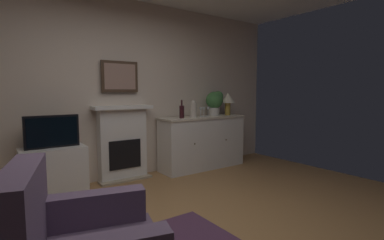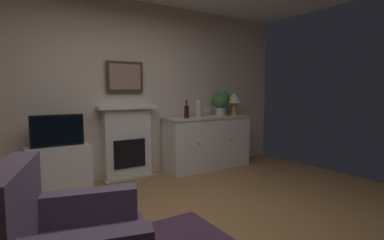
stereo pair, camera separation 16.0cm
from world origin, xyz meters
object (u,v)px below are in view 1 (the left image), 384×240
(framed_picture, at_px, (120,77))
(table_lamp, at_px, (228,99))
(fireplace_unit, at_px, (123,143))
(tv_set, at_px, (52,132))
(tv_cabinet, at_px, (54,172))
(wine_glass_center, at_px, (204,109))
(potted_plant_small, at_px, (215,101))
(wine_bottle, at_px, (182,111))
(vase_decorative, at_px, (193,109))
(wine_glass_right, at_px, (208,109))
(sideboard_cabinet, at_px, (202,142))
(wine_glass_left, at_px, (201,110))

(framed_picture, height_order, table_lamp, framed_picture)
(fireplace_unit, xyz_separation_m, table_lamp, (1.93, -0.18, 0.61))
(table_lamp, relative_size, tv_set, 0.65)
(tv_cabinet, relative_size, tv_set, 1.21)
(wine_glass_center, height_order, potted_plant_small, potted_plant_small)
(fireplace_unit, relative_size, wine_bottle, 3.79)
(table_lamp, relative_size, potted_plant_small, 0.93)
(fireplace_unit, bearing_deg, tv_cabinet, -170.55)
(tv_set, bearing_deg, table_lamp, 0.16)
(fireplace_unit, distance_m, vase_decorative, 1.24)
(tv_cabinet, bearing_deg, wine_glass_center, -0.19)
(wine_glass_center, bearing_deg, wine_glass_right, 10.35)
(sideboard_cabinet, relative_size, table_lamp, 3.85)
(sideboard_cabinet, xyz_separation_m, vase_decorative, (-0.23, -0.05, 0.58))
(table_lamp, distance_m, potted_plant_small, 0.27)
(framed_picture, bearing_deg, potted_plant_small, -6.07)
(framed_picture, bearing_deg, sideboard_cabinet, -9.33)
(wine_bottle, xyz_separation_m, potted_plant_small, (0.76, 0.09, 0.15))
(wine_glass_right, xyz_separation_m, tv_cabinet, (-2.47, -0.01, -0.70))
(framed_picture, relative_size, tv_cabinet, 0.73)
(wine_glass_left, distance_m, wine_glass_center, 0.12)
(tv_set, bearing_deg, wine_glass_right, 0.82)
(table_lamp, xyz_separation_m, wine_bottle, (-1.03, -0.05, -0.17))
(framed_picture, xyz_separation_m, wine_glass_right, (1.50, -0.20, -0.52))
(wine_glass_center, xyz_separation_m, wine_glass_right, (0.11, 0.02, 0.00))
(sideboard_cabinet, bearing_deg, vase_decorative, -167.54)
(wine_bottle, distance_m, wine_glass_left, 0.38)
(wine_bottle, xyz_separation_m, wine_glass_center, (0.49, 0.06, 0.01))
(wine_bottle, xyz_separation_m, tv_set, (-1.88, 0.04, -0.17))
(fireplace_unit, bearing_deg, potted_plant_small, -4.53)
(wine_bottle, height_order, tv_cabinet, wine_bottle)
(sideboard_cabinet, relative_size, potted_plant_small, 3.58)
(table_lamp, height_order, wine_glass_center, table_lamp)
(fireplace_unit, distance_m, tv_cabinet, 1.02)
(framed_picture, bearing_deg, wine_glass_center, -8.82)
(wine_bottle, xyz_separation_m, vase_decorative, (0.23, -0.00, 0.03))
(wine_glass_center, bearing_deg, sideboard_cabinet, -168.59)
(sideboard_cabinet, bearing_deg, framed_picture, 170.67)
(wine_glass_right, distance_m, potted_plant_small, 0.22)
(wine_glass_center, relative_size, vase_decorative, 0.59)
(wine_bottle, bearing_deg, fireplace_unit, 165.93)
(potted_plant_small, bearing_deg, wine_bottle, -172.97)
(wine_glass_left, relative_size, vase_decorative, 0.59)
(sideboard_cabinet, distance_m, wine_glass_right, 0.58)
(sideboard_cabinet, bearing_deg, table_lamp, 0.00)
(vase_decorative, relative_size, tv_cabinet, 0.37)
(fireplace_unit, xyz_separation_m, tv_cabinet, (-0.97, -0.16, -0.24))
(framed_picture, relative_size, vase_decorative, 1.96)
(framed_picture, height_order, tv_cabinet, framed_picture)
(wine_glass_right, bearing_deg, vase_decorative, -168.26)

